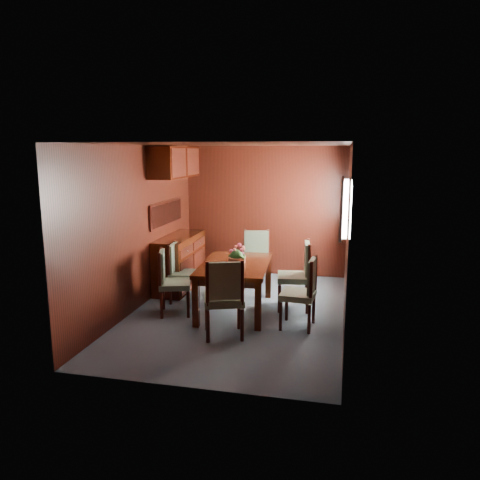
% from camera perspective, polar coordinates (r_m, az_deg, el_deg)
% --- Properties ---
extents(ground, '(4.50, 4.50, 0.00)m').
position_cam_1_polar(ground, '(6.90, -0.23, -8.78)').
color(ground, '#3F4D57').
rests_on(ground, ground).
extents(room_shell, '(3.06, 4.52, 2.41)m').
position_cam_1_polar(room_shell, '(6.88, -0.46, 5.12)').
color(room_shell, black).
rests_on(room_shell, ground).
extents(sideboard, '(0.48, 1.40, 0.90)m').
position_cam_1_polar(sideboard, '(8.03, -7.34, -2.66)').
color(sideboard, black).
rests_on(sideboard, ground).
extents(dining_table, '(1.06, 1.59, 0.72)m').
position_cam_1_polar(dining_table, '(6.78, -0.57, -3.68)').
color(dining_table, black).
rests_on(dining_table, ground).
extents(chair_left_near, '(0.55, 0.56, 0.94)m').
position_cam_1_polar(chair_left_near, '(6.76, -8.56, -4.67)').
color(chair_left_near, black).
rests_on(chair_left_near, ground).
extents(chair_left_far, '(0.46, 0.48, 0.92)m').
position_cam_1_polar(chair_left_far, '(7.32, -7.34, -3.52)').
color(chair_left_far, black).
rests_on(chair_left_far, ground).
extents(chair_right_near, '(0.47, 0.48, 0.95)m').
position_cam_1_polar(chair_right_near, '(6.23, 7.75, -5.95)').
color(chair_right_near, black).
rests_on(chair_right_near, ground).
extents(chair_right_far, '(0.52, 0.54, 1.02)m').
position_cam_1_polar(chair_right_far, '(6.94, 7.21, -3.83)').
color(chair_right_far, black).
rests_on(chair_right_far, ground).
extents(chair_head, '(0.61, 0.60, 1.03)m').
position_cam_1_polar(chair_head, '(5.82, -1.94, -6.65)').
color(chair_head, black).
rests_on(chair_head, ground).
extents(chair_foot, '(0.52, 0.50, 0.97)m').
position_cam_1_polar(chair_foot, '(8.08, 1.97, -1.86)').
color(chair_foot, black).
rests_on(chair_foot, ground).
extents(flower_centerpiece, '(0.27, 0.27, 0.27)m').
position_cam_1_polar(flower_centerpiece, '(6.77, -0.40, -1.69)').
color(flower_centerpiece, '#A55332').
rests_on(flower_centerpiece, dining_table).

